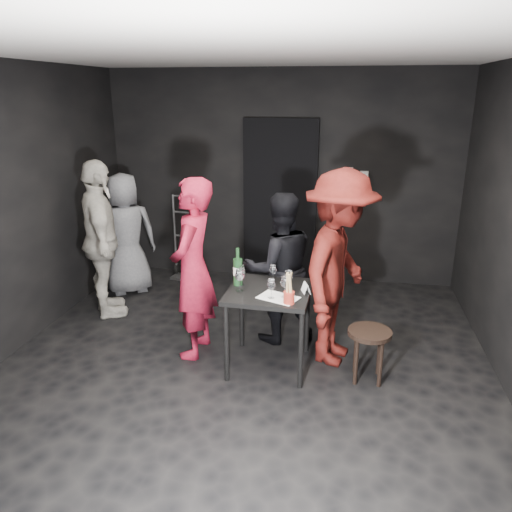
% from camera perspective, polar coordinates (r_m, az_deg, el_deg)
% --- Properties ---
extents(floor, '(4.50, 5.00, 0.02)m').
position_cam_1_polar(floor, '(4.65, -1.53, -12.91)').
color(floor, black).
rests_on(floor, ground).
extents(ceiling, '(4.50, 5.00, 0.02)m').
position_cam_1_polar(ceiling, '(3.99, -1.88, 22.44)').
color(ceiling, silver).
rests_on(ceiling, ground).
extents(wall_back, '(4.50, 0.04, 2.70)m').
position_cam_1_polar(wall_back, '(6.53, 2.86, 8.93)').
color(wall_back, black).
rests_on(wall_back, ground).
extents(wall_front, '(4.50, 0.04, 2.70)m').
position_cam_1_polar(wall_front, '(1.94, -17.64, -15.90)').
color(wall_front, black).
rests_on(wall_front, ground).
extents(doorway, '(0.95, 0.10, 2.10)m').
position_cam_1_polar(doorway, '(6.53, 2.75, 6.25)').
color(doorway, black).
rests_on(doorway, ground).
extents(wallbox_upper, '(0.12, 0.06, 0.12)m').
position_cam_1_polar(wallbox_upper, '(6.42, 10.47, 9.38)').
color(wallbox_upper, '#B7B7B2').
rests_on(wallbox_upper, wall_back).
extents(wallbox_lower, '(0.10, 0.06, 0.14)m').
position_cam_1_polar(wallbox_lower, '(6.43, 12.24, 8.84)').
color(wallbox_lower, '#B7B7B2').
rests_on(wallbox_lower, wall_back).
extents(hand_truck, '(0.38, 0.33, 1.12)m').
position_cam_1_polar(hand_truck, '(6.84, -7.86, -0.67)').
color(hand_truck, '#B2B2B7').
rests_on(hand_truck, floor).
extents(tasting_table, '(0.72, 0.72, 0.75)m').
position_cam_1_polar(tasting_table, '(4.44, 1.52, -5.04)').
color(tasting_table, black).
rests_on(tasting_table, floor).
extents(stool, '(0.38, 0.38, 0.47)m').
position_cam_1_polar(stool, '(4.45, 12.82, -9.31)').
color(stool, black).
rests_on(stool, floor).
extents(server_red, '(0.48, 0.71, 1.93)m').
position_cam_1_polar(server_red, '(4.61, -7.26, -0.15)').
color(server_red, maroon).
rests_on(server_red, floor).
extents(woman_black, '(0.84, 0.66, 1.53)m').
position_cam_1_polar(woman_black, '(4.91, 2.70, -1.34)').
color(woman_black, black).
rests_on(woman_black, floor).
extents(man_maroon, '(1.00, 1.51, 2.15)m').
position_cam_1_polar(man_maroon, '(4.47, 9.55, 0.66)').
color(man_maroon, '#4D110D').
rests_on(man_maroon, floor).
extents(bystander_cream, '(1.11, 1.31, 2.02)m').
position_cam_1_polar(bystander_cream, '(5.65, -17.41, 3.09)').
color(bystander_cream, beige).
rests_on(bystander_cream, floor).
extents(bystander_grey, '(0.84, 0.74, 1.51)m').
position_cam_1_polar(bystander_grey, '(6.30, -14.63, 2.44)').
color(bystander_grey, '#5D5D61').
rests_on(bystander_grey, floor).
extents(tasting_mat, '(0.38, 0.32, 0.00)m').
position_cam_1_polar(tasting_mat, '(4.24, 2.55, -4.77)').
color(tasting_mat, white).
rests_on(tasting_mat, tasting_table).
extents(wine_glass_a, '(0.09, 0.09, 0.22)m').
position_cam_1_polar(wine_glass_a, '(4.34, -1.88, -2.66)').
color(wine_glass_a, white).
rests_on(wine_glass_a, tasting_table).
extents(wine_glass_b, '(0.09, 0.09, 0.22)m').
position_cam_1_polar(wine_glass_b, '(4.47, -1.77, -2.06)').
color(wine_glass_b, white).
rests_on(wine_glass_b, tasting_table).
extents(wine_glass_c, '(0.07, 0.07, 0.18)m').
position_cam_1_polar(wine_glass_c, '(4.55, 1.95, -1.91)').
color(wine_glass_c, white).
rests_on(wine_glass_c, tasting_table).
extents(wine_glass_d, '(0.09, 0.09, 0.19)m').
position_cam_1_polar(wine_glass_d, '(4.19, 1.76, -3.66)').
color(wine_glass_d, white).
rests_on(wine_glass_d, tasting_table).
extents(wine_glass_e, '(0.09, 0.09, 0.21)m').
position_cam_1_polar(wine_glass_e, '(4.21, 3.32, -3.44)').
color(wine_glass_e, white).
rests_on(wine_glass_e, tasting_table).
extents(wine_glass_f, '(0.10, 0.10, 0.20)m').
position_cam_1_polar(wine_glass_f, '(4.36, 3.73, -2.73)').
color(wine_glass_f, white).
rests_on(wine_glass_f, tasting_table).
extents(wine_bottle, '(0.08, 0.08, 0.35)m').
position_cam_1_polar(wine_bottle, '(4.47, -2.10, -1.72)').
color(wine_bottle, '#143218').
rests_on(wine_bottle, tasting_table).
extents(breadstick_cup, '(0.09, 0.09, 0.29)m').
position_cam_1_polar(breadstick_cup, '(4.09, 3.80, -3.76)').
color(breadstick_cup, '#9F2C20').
rests_on(breadstick_cup, tasting_table).
extents(reserved_card, '(0.10, 0.13, 0.09)m').
position_cam_1_polar(reserved_card, '(4.35, 5.56, -3.63)').
color(reserved_card, white).
rests_on(reserved_card, tasting_table).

